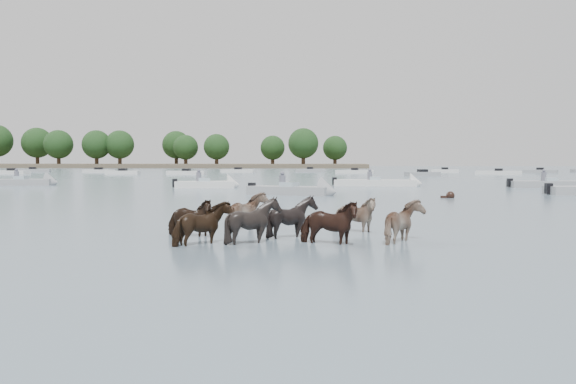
{
  "coord_description": "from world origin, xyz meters",
  "views": [
    {
      "loc": [
        3.89,
        -13.22,
        1.93
      ],
      "look_at": [
        2.41,
        2.56,
        1.1
      ],
      "focal_mm": 37.55,
      "sensor_mm": 36.0,
      "label": 1
    }
  ],
  "objects": [
    {
      "name": "motorboat_f",
      "position": [
        -20.57,
        31.86,
        0.23
      ],
      "size": [
        5.48,
        2.31,
        1.92
      ],
      "rotation": [
        0.0,
        0.0,
        0.14
      ],
      "color": "gray",
      "rests_on": "ground"
    },
    {
      "name": "ground",
      "position": [
        0.0,
        0.0,
        0.0
      ],
      "size": [
        400.0,
        400.0,
        0.0
      ],
      "primitive_type": "plane",
      "color": "#4E6370",
      "rests_on": "ground"
    },
    {
      "name": "treeline",
      "position": [
        -77.88,
        148.69,
        6.46
      ],
      "size": [
        149.51,
        20.86,
        12.18
      ],
      "color": "#382619",
      "rests_on": "ground"
    },
    {
      "name": "shoreline",
      "position": [
        -70.0,
        150.0,
        0.5
      ],
      "size": [
        160.0,
        30.0,
        1.0
      ],
      "primitive_type": "cube",
      "color": "#4C4233",
      "rests_on": "ground"
    },
    {
      "name": "motorboat_c",
      "position": [
        7.05,
        32.69,
        0.22
      ],
      "size": [
        6.79,
        1.9,
        1.92
      ],
      "rotation": [
        0.0,
        0.0,
        -0.05
      ],
      "color": "silver",
      "rests_on": "ground"
    },
    {
      "name": "swimming_pony",
      "position": [
        9.31,
        18.43,
        0.1
      ],
      "size": [
        0.72,
        0.44,
        0.44
      ],
      "color": "black",
      "rests_on": "ground"
    },
    {
      "name": "motorboat_e",
      "position": [
        19.34,
        31.48,
        0.22
      ],
      "size": [
        6.38,
        2.21,
        1.92
      ],
      "rotation": [
        0.0,
        0.0,
        0.1
      ],
      "color": "gray",
      "rests_on": "ground"
    },
    {
      "name": "motorboat_a",
      "position": [
        -5.24,
        28.56,
        0.23
      ],
      "size": [
        4.82,
        2.59,
        1.92
      ],
      "rotation": [
        0.0,
        0.0,
        0.23
      ],
      "color": "silver",
      "rests_on": "ground"
    },
    {
      "name": "pony_herd",
      "position": [
        2.4,
        1.54,
        0.41
      ],
      "size": [
        6.67,
        4.56,
        1.29
      ],
      "color": "black",
      "rests_on": "ground"
    },
    {
      "name": "distant_flotilla",
      "position": [
        -0.69,
        76.13,
        0.26
      ],
      "size": [
        103.1,
        29.58,
        0.93
      ],
      "color": "gray",
      "rests_on": "ground"
    },
    {
      "name": "motorboat_b",
      "position": [
        1.53,
        20.36,
        0.23
      ],
      "size": [
        5.38,
        2.99,
        1.92
      ],
      "rotation": [
        0.0,
        0.0,
        -0.29
      ],
      "color": "gray",
      "rests_on": "ground"
    }
  ]
}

